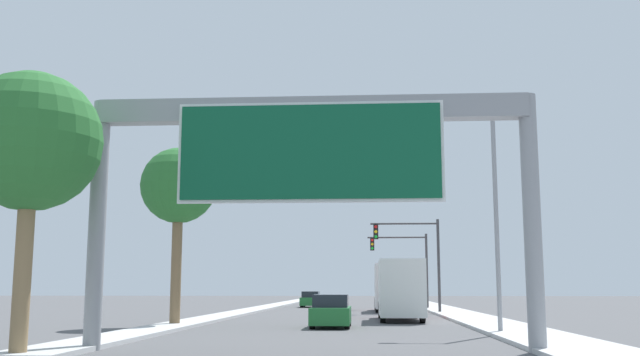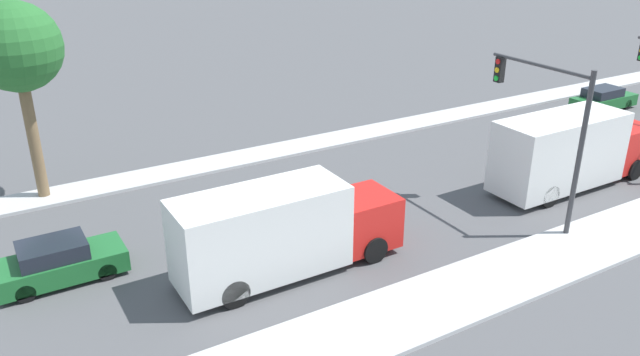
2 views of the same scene
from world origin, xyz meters
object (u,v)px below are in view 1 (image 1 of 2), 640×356
at_px(car_mid_center, 331,312).
at_px(palm_tree_foreground, 31,143).
at_px(traffic_light_mid_block, 407,258).
at_px(truck_box_primary, 391,288).
at_px(truck_box_secondary, 400,290).
at_px(car_near_right, 311,300).
at_px(traffic_light_near_intersection, 417,249).
at_px(sign_gantry, 310,155).
at_px(street_lamp_right, 489,201).
at_px(palm_tree_background, 179,188).

height_order(car_mid_center, palm_tree_foreground, palm_tree_foreground).
xyz_separation_m(car_mid_center, traffic_light_mid_block, (5.14, 27.63, 3.61)).
relative_size(truck_box_primary, truck_box_secondary, 1.07).
bearing_deg(palm_tree_foreground, car_near_right, 85.27).
xyz_separation_m(traffic_light_near_intersection, palm_tree_foreground, (-12.74, -32.39, 1.25)).
relative_size(truck_box_secondary, palm_tree_foreground, 1.07).
bearing_deg(sign_gantry, traffic_light_mid_block, 82.70).
xyz_separation_m(sign_gantry, truck_box_secondary, (3.50, 19.28, -4.08)).
relative_size(palm_tree_foreground, street_lamp_right, 0.85).
distance_m(sign_gantry, traffic_light_near_intersection, 30.60).
bearing_deg(palm_tree_foreground, traffic_light_near_intersection, 68.53).
distance_m(traffic_light_near_intersection, street_lamp_right, 22.21).
distance_m(car_mid_center, traffic_light_mid_block, 28.34).
xyz_separation_m(car_mid_center, truck_box_secondary, (3.50, 6.79, 0.96)).
relative_size(car_mid_center, street_lamp_right, 0.47).
bearing_deg(car_near_right, sign_gantry, -85.65).
bearing_deg(car_near_right, palm_tree_background, -96.83).
distance_m(truck_box_primary, traffic_light_near_intersection, 5.08).
height_order(traffic_light_near_intersection, street_lamp_right, street_lamp_right).
bearing_deg(traffic_light_mid_block, truck_box_secondary, -94.50).
bearing_deg(palm_tree_background, truck_box_primary, 62.50).
relative_size(sign_gantry, car_near_right, 2.95).
bearing_deg(traffic_light_near_intersection, car_mid_center, -106.57).
bearing_deg(palm_tree_background, palm_tree_foreground, -90.16).
bearing_deg(street_lamp_right, truck_box_secondary, 105.30).
distance_m(sign_gantry, truck_box_primary, 34.46).
bearing_deg(street_lamp_right, traffic_light_mid_block, 92.59).
bearing_deg(palm_tree_foreground, palm_tree_background, 89.84).
relative_size(sign_gantry, traffic_light_mid_block, 2.12).
distance_m(car_near_right, car_mid_center, 33.68).
bearing_deg(sign_gantry, palm_tree_foreground, -163.15).
xyz_separation_m(sign_gantry, car_mid_center, (0.00, 12.49, -5.04)).
xyz_separation_m(truck_box_primary, traffic_light_mid_block, (1.64, 6.07, 2.54)).
bearing_deg(street_lamp_right, car_near_right, 104.87).
xyz_separation_m(traffic_light_mid_block, street_lamp_right, (1.45, -32.15, 0.96)).
xyz_separation_m(truck_box_secondary, traffic_light_mid_block, (1.64, 20.84, 2.65)).
bearing_deg(traffic_light_mid_block, street_lamp_right, -87.41).
relative_size(traffic_light_near_intersection, street_lamp_right, 0.73).
distance_m(truck_box_secondary, traffic_light_near_intersection, 11.34).
distance_m(truck_box_primary, traffic_light_mid_block, 6.78).
xyz_separation_m(palm_tree_foreground, street_lamp_right, (14.09, 10.23, -0.46)).
relative_size(traffic_light_near_intersection, traffic_light_mid_block, 1.05).
bearing_deg(truck_box_primary, street_lamp_right, -83.23).
relative_size(car_mid_center, traffic_light_mid_block, 0.67).
bearing_deg(truck_box_secondary, traffic_light_near_intersection, 80.84).
relative_size(truck_box_secondary, palm_tree_background, 0.96).
relative_size(truck_box_primary, traffic_light_near_intersection, 1.34).
xyz_separation_m(sign_gantry, traffic_light_mid_block, (5.14, 40.12, -1.44)).
height_order(traffic_light_mid_block, street_lamp_right, street_lamp_right).
bearing_deg(palm_tree_background, traffic_light_near_intersection, 53.41).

